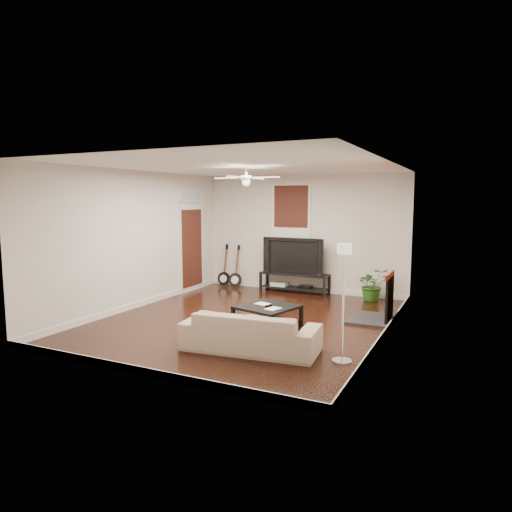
{
  "coord_description": "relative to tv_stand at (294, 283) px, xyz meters",
  "views": [
    {
      "loc": [
        3.75,
        -7.39,
        2.21
      ],
      "look_at": [
        0.0,
        0.4,
        1.15
      ],
      "focal_mm": 32.22,
      "sensor_mm": 36.0,
      "label": 1
    }
  ],
  "objects": [
    {
      "name": "room",
      "position": [
        0.12,
        -2.78,
        1.17
      ],
      "size": [
        5.01,
        6.01,
        2.81
      ],
      "color": "black",
      "rests_on": "ground"
    },
    {
      "name": "brick_accent",
      "position": [
        2.61,
        -1.78,
        1.17
      ],
      "size": [
        0.02,
        2.2,
        2.8
      ],
      "primitive_type": "cube",
      "color": "#994831",
      "rests_on": "floor"
    },
    {
      "name": "fireplace",
      "position": [
        2.32,
        -1.78,
        0.23
      ],
      "size": [
        0.8,
        1.1,
        0.92
      ],
      "primitive_type": "cube",
      "color": "black",
      "rests_on": "floor"
    },
    {
      "name": "window_back",
      "position": [
        -0.18,
        0.19,
        1.72
      ],
      "size": [
        1.0,
        0.06,
        1.3
      ],
      "primitive_type": "cube",
      "color": "#38150F",
      "rests_on": "wall_back"
    },
    {
      "name": "door_left",
      "position": [
        -2.34,
        -0.88,
        1.02
      ],
      "size": [
        0.08,
        1.0,
        2.5
      ],
      "primitive_type": "cube",
      "color": "white",
      "rests_on": "wall_left"
    },
    {
      "name": "tv_stand",
      "position": [
        0.0,
        0.0,
        0.0
      ],
      "size": [
        1.67,
        0.44,
        0.47
      ],
      "primitive_type": "cube",
      "color": "black",
      "rests_on": "floor"
    },
    {
      "name": "tv",
      "position": [
        0.0,
        0.02,
        0.66
      ],
      "size": [
        1.49,
        0.2,
        0.86
      ],
      "primitive_type": "imported",
      "color": "black",
      "rests_on": "tv_stand"
    },
    {
      "name": "coffee_table",
      "position": [
        0.66,
        -3.04,
        -0.04
      ],
      "size": [
        1.1,
        1.1,
        0.38
      ],
      "primitive_type": "cube",
      "rotation": [
        0.0,
        0.0,
        -0.26
      ],
      "color": "black",
      "rests_on": "floor"
    },
    {
      "name": "sofa",
      "position": [
        0.95,
        -4.29,
        0.06
      ],
      "size": [
        2.08,
        1.0,
        0.59
      ],
      "primitive_type": "imported",
      "rotation": [
        0.0,
        0.0,
        3.25
      ],
      "color": "tan",
      "rests_on": "floor"
    },
    {
      "name": "floor_lamp",
      "position": [
        2.3,
        -4.19,
        0.59
      ],
      "size": [
        0.3,
        0.3,
        1.64
      ],
      "primitive_type": null,
      "rotation": [
        0.0,
        0.0,
        0.11
      ],
      "color": "silver",
      "rests_on": "floor"
    },
    {
      "name": "potted_plant",
      "position": [
        1.88,
        -0.14,
        0.13
      ],
      "size": [
        0.86,
        0.84,
        0.73
      ],
      "primitive_type": "imported",
      "rotation": [
        0.0,
        0.0,
        0.58
      ],
      "color": "#255718",
      "rests_on": "floor"
    },
    {
      "name": "guitar_left",
      "position": [
        -1.93,
        -0.03,
        0.31
      ],
      "size": [
        0.34,
        0.24,
        1.09
      ],
      "primitive_type": null,
      "rotation": [
        0.0,
        0.0,
        0.0
      ],
      "color": "black",
      "rests_on": "floor"
    },
    {
      "name": "guitar_right",
      "position": [
        -1.58,
        -0.06,
        0.31
      ],
      "size": [
        0.36,
        0.27,
        1.09
      ],
      "primitive_type": null,
      "rotation": [
        0.0,
        0.0,
        0.11
      ],
      "color": "black",
      "rests_on": "floor"
    },
    {
      "name": "ceiling_fan",
      "position": [
        0.12,
        -2.78,
        2.37
      ],
      "size": [
        1.24,
        1.24,
        0.32
      ],
      "primitive_type": null,
      "color": "white",
      "rests_on": "ceiling"
    }
  ]
}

